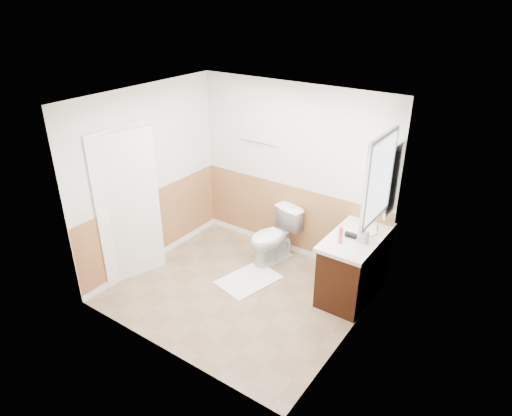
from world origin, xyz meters
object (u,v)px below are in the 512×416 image
Objects in this scene: toilet at (274,237)px; lotion_bottle at (341,235)px; vanity_cabinet at (354,266)px; soap_dispenser at (364,235)px; bath_mat at (249,280)px.

lotion_bottle is (1.16, -0.36, 0.57)m from toilet.
lotion_bottle is at bearing -109.11° from vanity_cabinet.
lotion_bottle is at bearing -141.39° from soap_dispenser.
vanity_cabinet reaches higher than toilet.
soap_dispenser is at bearing 38.61° from lotion_bottle.
lotion_bottle is 0.28m from soap_dispenser.
vanity_cabinet is at bearing 23.62° from bath_mat.
bath_mat is 0.73× the size of vanity_cabinet.
lotion_bottle is at bearing -3.39° from toilet.
bath_mat is at bearing -156.38° from vanity_cabinet.
bath_mat is 1.43m from vanity_cabinet.
bath_mat is 3.64× the size of lotion_bottle.
bath_mat is at bearing -162.40° from soap_dispenser.
soap_dispenser is at bearing -43.27° from vanity_cabinet.
soap_dispenser is (1.38, -0.18, 0.56)m from toilet.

